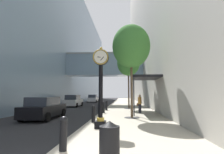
{
  "coord_description": "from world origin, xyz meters",
  "views": [
    {
      "loc": [
        2.27,
        -3.26,
        1.87
      ],
      "look_at": [
        0.81,
        17.93,
        3.97
      ],
      "focal_mm": 27.66,
      "sensor_mm": 36.0,
      "label": 1
    }
  ],
  "objects_px": {
    "bollard_nearest": "(63,133)",
    "street_tree_mid_near": "(128,63)",
    "street_clock": "(101,83)",
    "car_silver_mid": "(73,101)",
    "bollard_third": "(93,113)",
    "pedestrian_walking": "(140,103)",
    "car_black_far": "(44,108)",
    "trash_bin": "(109,142)",
    "bollard_sixth": "(106,105)",
    "bollard_fifth": "(104,107)",
    "bollard_fourth": "(100,109)",
    "street_tree_near": "(131,46)",
    "car_white_near": "(93,99)"
  },
  "relations": [
    {
      "from": "bollard_nearest",
      "to": "street_tree_mid_near",
      "type": "xyz_separation_m",
      "value": [
        2.45,
        15.42,
        4.95
      ]
    },
    {
      "from": "car_black_far",
      "to": "bollard_fifth",
      "type": "bearing_deg",
      "value": 35.89
    },
    {
      "from": "bollard_fifth",
      "to": "bollard_sixth",
      "type": "relative_size",
      "value": 1.0
    },
    {
      "from": "street_tree_near",
      "to": "bollard_nearest",
      "type": "bearing_deg",
      "value": -107.99
    },
    {
      "from": "bollard_nearest",
      "to": "bollard_third",
      "type": "height_order",
      "value": "same"
    },
    {
      "from": "bollard_nearest",
      "to": "car_white_near",
      "type": "xyz_separation_m",
      "value": [
        -5.12,
        33.61,
        0.15
      ]
    },
    {
      "from": "bollard_fifth",
      "to": "car_black_far",
      "type": "distance_m",
      "value": 5.19
    },
    {
      "from": "car_white_near",
      "to": "car_silver_mid",
      "type": "height_order",
      "value": "car_white_near"
    },
    {
      "from": "bollard_third",
      "to": "pedestrian_walking",
      "type": "distance_m",
      "value": 6.51
    },
    {
      "from": "car_white_near",
      "to": "car_silver_mid",
      "type": "xyz_separation_m",
      "value": [
        -0.54,
        -13.61,
        0.0
      ]
    },
    {
      "from": "bollard_fourth",
      "to": "street_tree_mid_near",
      "type": "distance_m",
      "value": 9.28
    },
    {
      "from": "trash_bin",
      "to": "street_clock",
      "type": "bearing_deg",
      "value": 100.57
    },
    {
      "from": "trash_bin",
      "to": "pedestrian_walking",
      "type": "xyz_separation_m",
      "value": [
        1.83,
        11.77,
        0.35
      ]
    },
    {
      "from": "car_silver_mid",
      "to": "bollard_fourth",
      "type": "bearing_deg",
      "value": -64.83
    },
    {
      "from": "bollard_third",
      "to": "bollard_sixth",
      "type": "relative_size",
      "value": 1.0
    },
    {
      "from": "street_clock",
      "to": "bollard_sixth",
      "type": "distance_m",
      "value": 9.84
    },
    {
      "from": "street_clock",
      "to": "trash_bin",
      "type": "distance_m",
      "value": 4.9
    },
    {
      "from": "bollard_fourth",
      "to": "car_white_near",
      "type": "bearing_deg",
      "value": 101.29
    },
    {
      "from": "bollard_third",
      "to": "car_black_far",
      "type": "xyz_separation_m",
      "value": [
        -4.2,
        2.27,
        0.11
      ]
    },
    {
      "from": "bollard_third",
      "to": "trash_bin",
      "type": "bearing_deg",
      "value": -76.34
    },
    {
      "from": "bollard_nearest",
      "to": "car_black_far",
      "type": "height_order",
      "value": "car_black_far"
    },
    {
      "from": "street_clock",
      "to": "bollard_fifth",
      "type": "height_order",
      "value": "street_clock"
    },
    {
      "from": "bollard_fifth",
      "to": "bollard_sixth",
      "type": "xyz_separation_m",
      "value": [
        0.0,
        2.65,
        0.0
      ]
    },
    {
      "from": "car_white_near",
      "to": "trash_bin",
      "type": "bearing_deg",
      "value": -79.12
    },
    {
      "from": "street_clock",
      "to": "car_silver_mid",
      "type": "xyz_separation_m",
      "value": [
        -6.33,
        16.39,
        -1.63
      ]
    },
    {
      "from": "bollard_nearest",
      "to": "car_black_far",
      "type": "distance_m",
      "value": 8.66
    },
    {
      "from": "car_silver_mid",
      "to": "car_black_far",
      "type": "distance_m",
      "value": 12.52
    },
    {
      "from": "street_clock",
      "to": "car_black_far",
      "type": "height_order",
      "value": "street_clock"
    },
    {
      "from": "bollard_fourth",
      "to": "street_tree_near",
      "type": "height_order",
      "value": "street_tree_near"
    },
    {
      "from": "street_tree_mid_near",
      "to": "street_clock",
      "type": "bearing_deg",
      "value": -98.6
    },
    {
      "from": "car_white_near",
      "to": "car_black_far",
      "type": "relative_size",
      "value": 0.89
    },
    {
      "from": "bollard_third",
      "to": "car_silver_mid",
      "type": "xyz_separation_m",
      "value": [
        -5.66,
        14.7,
        0.15
      ]
    },
    {
      "from": "trash_bin",
      "to": "bollard_sixth",
      "type": "bearing_deg",
      "value": 96.07
    },
    {
      "from": "street_clock",
      "to": "bollard_third",
      "type": "bearing_deg",
      "value": 111.42
    },
    {
      "from": "bollard_fourth",
      "to": "trash_bin",
      "type": "bearing_deg",
      "value": -80.34
    },
    {
      "from": "bollard_fifth",
      "to": "street_tree_mid_near",
      "type": "distance_m",
      "value": 7.32
    },
    {
      "from": "trash_bin",
      "to": "car_white_near",
      "type": "bearing_deg",
      "value": 100.88
    },
    {
      "from": "car_white_near",
      "to": "car_silver_mid",
      "type": "relative_size",
      "value": 0.94
    },
    {
      "from": "trash_bin",
      "to": "car_black_far",
      "type": "distance_m",
      "value": 10.2
    },
    {
      "from": "pedestrian_walking",
      "to": "car_white_near",
      "type": "bearing_deg",
      "value": 110.41
    },
    {
      "from": "bollard_sixth",
      "to": "trash_bin",
      "type": "xyz_separation_m",
      "value": [
        1.5,
        -14.15,
        -0.01
      ]
    },
    {
      "from": "street_tree_near",
      "to": "pedestrian_walking",
      "type": "relative_size",
      "value": 4.14
    },
    {
      "from": "street_tree_mid_near",
      "to": "bollard_nearest",
      "type": "bearing_deg",
      "value": -99.03
    },
    {
      "from": "trash_bin",
      "to": "bollard_third",
      "type": "bearing_deg",
      "value": 103.66
    },
    {
      "from": "bollard_nearest",
      "to": "car_silver_mid",
      "type": "distance_m",
      "value": 20.79
    },
    {
      "from": "bollard_nearest",
      "to": "bollard_fifth",
      "type": "bearing_deg",
      "value": 90.0
    },
    {
      "from": "street_clock",
      "to": "street_tree_mid_near",
      "type": "distance_m",
      "value": 12.36
    },
    {
      "from": "bollard_fifth",
      "to": "car_white_near",
      "type": "distance_m",
      "value": 23.56
    },
    {
      "from": "bollard_third",
      "to": "trash_bin",
      "type": "height_order",
      "value": "trash_bin"
    },
    {
      "from": "street_clock",
      "to": "bollard_nearest",
      "type": "distance_m",
      "value": 4.08
    }
  ]
}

